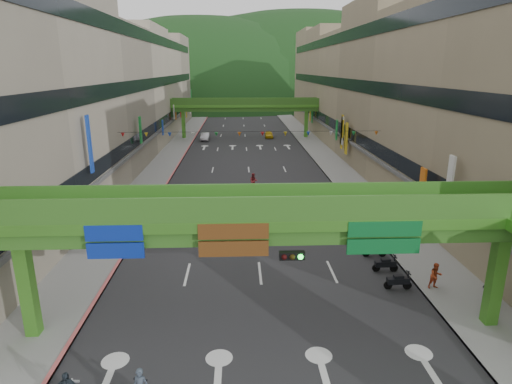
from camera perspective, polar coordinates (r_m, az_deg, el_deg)
road_slab at (r=63.21m, az=-1.20°, el=5.08°), size 18.00×140.00×0.02m
sidewalk_left at (r=63.93m, az=-11.15°, el=4.97°), size 4.00×140.00×0.15m
sidewalk_right at (r=64.36m, az=8.67°, el=5.16°), size 4.00×140.00×0.15m
curb_left at (r=63.67m, az=-9.45°, el=5.02°), size 0.20×140.00×0.18m
curb_right at (r=64.02m, az=7.00°, el=5.18°), size 0.20×140.00×0.18m
building_row_left at (r=64.53m, az=-18.77°, el=12.94°), size 12.80×95.00×19.00m
building_row_right at (r=65.26m, az=16.07°, el=13.19°), size 12.80×95.00×19.00m
overpass_near at (r=18.88m, az=4.44°, el=-5.72°), size 28.00×12.27×7.10m
overpass_far at (r=77.31m, az=-1.47°, el=11.17°), size 28.00×2.20×7.10m
hill_left at (r=172.98m, az=-7.08°, el=12.07°), size 168.00×140.00×112.00m
hill_right at (r=194.17m, az=5.54°, el=12.56°), size 208.00×176.00×128.00m
bunting_string at (r=42.48m, az=-0.68°, el=7.73°), size 26.00×0.36×0.47m
scooter_rider_mid at (r=43.42m, az=-0.33°, el=1.27°), size 0.84×1.60×2.00m
scooter_rider_far at (r=31.99m, az=0.51°, el=-4.32°), size 0.92×1.57×2.01m
parked_scooter_row at (r=29.99m, az=15.53°, el=-7.41°), size 1.60×9.35×1.08m
car_silver at (r=75.68m, az=-6.76°, el=7.34°), size 1.57×4.15×1.35m
car_yellow at (r=78.00m, az=1.74°, el=7.66°), size 1.51×3.60×1.22m
pedestrian_red at (r=26.75m, az=22.81°, el=-10.56°), size 0.82×0.68×1.53m
pedestrian_dark at (r=26.67m, az=28.81°, el=-11.33°), size 0.98×0.47×1.62m
pedestrian_blue at (r=36.33m, az=15.47°, el=-2.66°), size 0.89×0.70×1.68m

